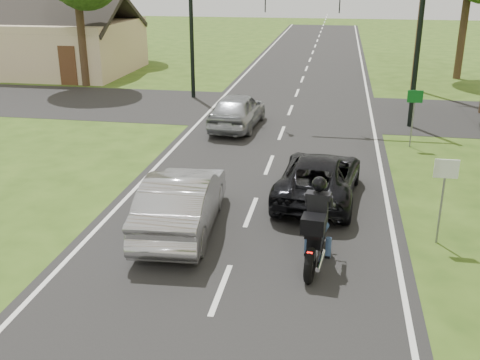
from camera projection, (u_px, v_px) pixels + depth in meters
The scene contains 12 objects.
ground at pixel (221, 290), 11.57m from camera, with size 140.00×140.00×0.00m, color #2E4A14.
road at pixel (276, 148), 20.79m from camera, with size 8.00×100.00×0.01m, color black.
cross_road at pixel (290, 110), 26.32m from camera, with size 60.00×7.00×0.01m, color black.
motorcycle_rider at pixel (316, 231), 12.28m from camera, with size 0.73×2.42×2.08m.
dark_suv at pixel (319, 177), 15.97m from camera, with size 2.12×4.60×1.28m, color black.
silver_sedan at pixel (182, 201), 13.99m from camera, with size 1.61×4.61×1.52m, color #A9A9AE.
silver_suv at pixel (237, 110), 23.16m from camera, with size 1.74×4.32×1.47m, color #96999D.
traffic_signal at pixel (372, 24), 22.48m from camera, with size 6.38×0.44×6.00m.
signal_pole_far at pixel (192, 38), 27.95m from camera, with size 0.20×0.20×6.00m, color black.
sign_white at pixel (445, 181), 13.00m from camera, with size 0.55×0.07×2.12m.
sign_green at pixel (414, 105), 20.34m from camera, with size 0.55×0.07×2.12m.
house at pixel (51, 44), 35.66m from camera, with size 10.20×8.00×4.84m.
Camera 1 is at (2.12, -9.82, 6.19)m, focal length 42.00 mm.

